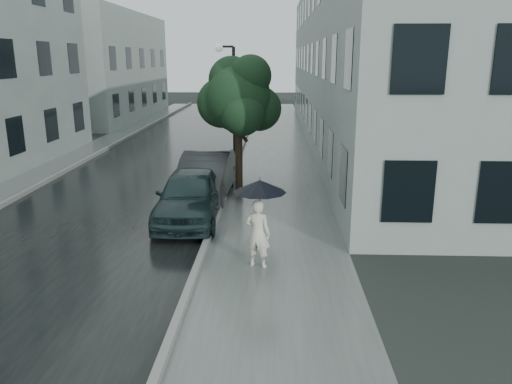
{
  "coord_description": "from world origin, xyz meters",
  "views": [
    {
      "loc": [
        0.15,
        -9.94,
        4.64
      ],
      "look_at": [
        -0.32,
        2.42,
        1.3
      ],
      "focal_mm": 35.0,
      "sensor_mm": 36.0,
      "label": 1
    }
  ],
  "objects_px": {
    "street_tree": "(239,98)",
    "car_far": "(206,175)",
    "lamp_post": "(230,102)",
    "pedestrian": "(258,234)",
    "car_near": "(190,195)"
  },
  "relations": [
    {
      "from": "street_tree",
      "to": "lamp_post",
      "type": "distance_m",
      "value": 2.93
    },
    {
      "from": "street_tree",
      "to": "lamp_post",
      "type": "height_order",
      "value": "lamp_post"
    },
    {
      "from": "street_tree",
      "to": "car_near",
      "type": "xyz_separation_m",
      "value": [
        -1.25,
        -2.81,
        -2.6
      ]
    },
    {
      "from": "street_tree",
      "to": "pedestrian",
      "type": "bearing_deg",
      "value": -82.1
    },
    {
      "from": "street_tree",
      "to": "car_far",
      "type": "distance_m",
      "value": 2.83
    },
    {
      "from": "street_tree",
      "to": "car_far",
      "type": "relative_size",
      "value": 1.03
    },
    {
      "from": "pedestrian",
      "to": "lamp_post",
      "type": "relative_size",
      "value": 0.31
    },
    {
      "from": "car_far",
      "to": "street_tree",
      "type": "bearing_deg",
      "value": 12.2
    },
    {
      "from": "street_tree",
      "to": "lamp_post",
      "type": "relative_size",
      "value": 0.92
    },
    {
      "from": "street_tree",
      "to": "lamp_post",
      "type": "xyz_separation_m",
      "value": [
        -0.54,
        2.85,
        -0.4
      ]
    },
    {
      "from": "pedestrian",
      "to": "street_tree",
      "type": "xyz_separation_m",
      "value": [
        -0.85,
        6.14,
        2.54
      ]
    },
    {
      "from": "lamp_post",
      "to": "car_near",
      "type": "bearing_deg",
      "value": -100.49
    },
    {
      "from": "pedestrian",
      "to": "street_tree",
      "type": "distance_m",
      "value": 6.7
    },
    {
      "from": "car_far",
      "to": "lamp_post",
      "type": "bearing_deg",
      "value": 81.24
    },
    {
      "from": "street_tree",
      "to": "car_near",
      "type": "distance_m",
      "value": 4.02
    }
  ]
}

